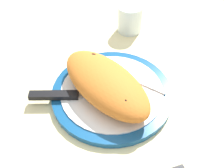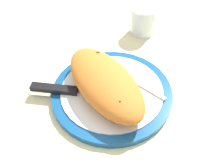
% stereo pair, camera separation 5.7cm
% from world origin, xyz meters
% --- Properties ---
extents(ground_plane, '(1.50, 1.50, 0.03)m').
position_xyz_m(ground_plane, '(0.00, 0.00, -0.01)').
color(ground_plane, beige).
extents(plate, '(0.28, 0.28, 0.02)m').
position_xyz_m(plate, '(0.00, 0.00, 0.01)').
color(plate, navy).
rests_on(plate, ground_plane).
extents(calzone, '(0.27, 0.16, 0.06)m').
position_xyz_m(calzone, '(0.01, 0.02, 0.05)').
color(calzone, orange).
rests_on(calzone, plate).
extents(fork, '(0.17, 0.04, 0.00)m').
position_xyz_m(fork, '(-0.00, -0.05, 0.02)').
color(fork, silver).
rests_on(fork, plate).
extents(knife, '(0.21, 0.18, 0.01)m').
position_xyz_m(knife, '(0.06, 0.08, 0.02)').
color(knife, silver).
rests_on(knife, plate).
extents(water_glass, '(0.07, 0.07, 0.08)m').
position_xyz_m(water_glass, '(0.12, -0.24, 0.04)').
color(water_glass, silver).
rests_on(water_glass, ground_plane).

